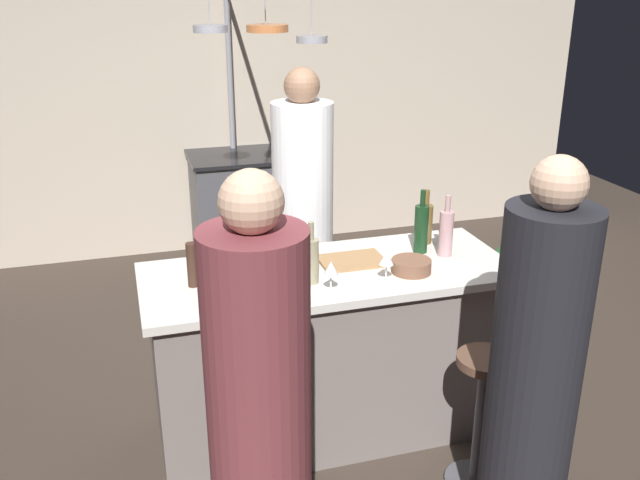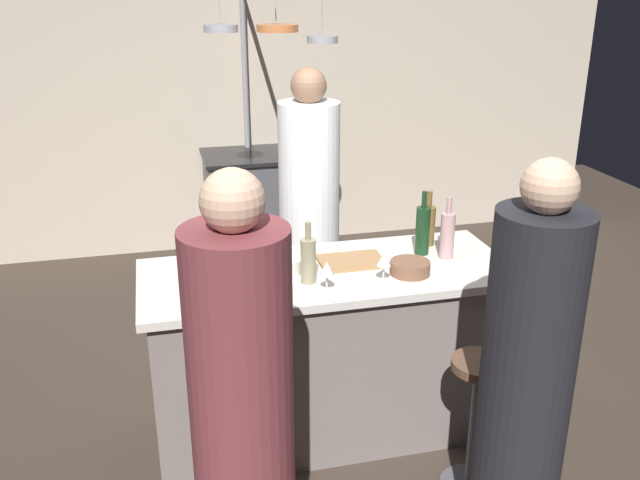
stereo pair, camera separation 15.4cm
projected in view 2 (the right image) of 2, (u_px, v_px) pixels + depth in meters
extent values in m
plane|color=#382D26|center=(327.00, 426.00, 3.66)|extent=(9.00, 9.00, 0.00)
cube|color=#BCAD99|center=(243.00, 95.00, 5.78)|extent=(6.40, 0.16, 2.60)
cube|color=slate|center=(327.00, 355.00, 3.51)|extent=(1.72, 0.66, 0.86)
cube|color=beige|center=(327.00, 274.00, 3.34)|extent=(1.80, 0.72, 0.04)
cube|color=#47474C|center=(254.00, 208.00, 5.73)|extent=(0.76, 0.60, 0.86)
cube|color=black|center=(252.00, 156.00, 5.57)|extent=(0.80, 0.64, 0.03)
cylinder|color=white|center=(309.00, 228.00, 4.27)|extent=(0.37, 0.37, 1.55)
sphere|color=#8C664C|center=(309.00, 85.00, 3.96)|extent=(0.21, 0.21, 0.21)
cylinder|color=#4C4C51|center=(234.00, 467.00, 2.85)|extent=(0.06, 0.06, 0.62)
cylinder|color=brown|center=(230.00, 399.00, 2.74)|extent=(0.26, 0.26, 0.04)
cylinder|color=brown|center=(243.00, 432.00, 2.39)|extent=(0.36, 0.36, 1.50)
sphere|color=#D8AD8C|center=(232.00, 201.00, 2.09)|extent=(0.20, 0.20, 0.20)
cylinder|color=#4C4C51|center=(475.00, 428.00, 3.10)|extent=(0.06, 0.06, 0.62)
cylinder|color=brown|center=(481.00, 365.00, 2.98)|extent=(0.26, 0.26, 0.04)
cylinder|color=black|center=(524.00, 393.00, 2.64)|extent=(0.35, 0.35, 1.47)
sphere|color=#D8AD8C|center=(550.00, 186.00, 2.35)|extent=(0.20, 0.20, 0.20)
cylinder|color=gray|center=(247.00, 125.00, 5.72)|extent=(0.04, 0.04, 2.15)
cylinder|color=gray|center=(221.00, 28.00, 4.28)|extent=(0.21, 0.21, 0.04)
cylinder|color=gray|center=(220.00, 9.00, 4.24)|extent=(0.01, 0.01, 0.22)
cylinder|color=#B26638|center=(277.00, 28.00, 4.32)|extent=(0.26, 0.26, 0.04)
cylinder|color=gray|center=(276.00, 9.00, 4.32)|extent=(0.01, 0.01, 0.22)
cylinder|color=gray|center=(322.00, 39.00, 4.45)|extent=(0.20, 0.20, 0.04)
cylinder|color=gray|center=(322.00, 15.00, 4.40)|extent=(0.01, 0.01, 0.30)
cylinder|color=brown|center=(525.00, 303.00, 4.86)|extent=(0.24, 0.24, 0.16)
sphere|color=#2D6633|center=(529.00, 269.00, 4.76)|extent=(0.36, 0.36, 0.36)
cube|color=#997047|center=(351.00, 261.00, 3.42)|extent=(0.32, 0.22, 0.02)
cylinder|color=#382319|center=(190.00, 262.00, 3.15)|extent=(0.05, 0.05, 0.21)
cylinder|color=gray|center=(308.00, 261.00, 3.17)|extent=(0.07, 0.07, 0.21)
cylinder|color=gray|center=(308.00, 231.00, 3.12)|extent=(0.03, 0.03, 0.08)
cylinder|color=#B78C8E|center=(447.00, 236.00, 3.45)|extent=(0.07, 0.07, 0.23)
cylinder|color=#B78C8E|center=(449.00, 205.00, 3.39)|extent=(0.03, 0.03, 0.08)
cylinder|color=#143319|center=(423.00, 231.00, 3.49)|extent=(0.07, 0.07, 0.25)
cylinder|color=#143319|center=(424.00, 199.00, 3.43)|extent=(0.03, 0.03, 0.08)
cylinder|color=brown|center=(428.00, 226.00, 3.62)|extent=(0.07, 0.07, 0.21)
cylinder|color=brown|center=(430.00, 199.00, 3.57)|extent=(0.03, 0.03, 0.08)
cylinder|color=black|center=(258.00, 265.00, 3.09)|extent=(0.07, 0.07, 0.24)
cylinder|color=black|center=(256.00, 230.00, 3.03)|extent=(0.03, 0.03, 0.08)
cylinder|color=silver|center=(383.00, 281.00, 3.21)|extent=(0.06, 0.06, 0.01)
cylinder|color=silver|center=(384.00, 273.00, 3.20)|extent=(0.01, 0.01, 0.07)
cone|color=silver|center=(384.00, 259.00, 3.17)|extent=(0.07, 0.07, 0.06)
cylinder|color=silver|center=(240.00, 262.00, 3.43)|extent=(0.06, 0.06, 0.01)
cylinder|color=silver|center=(240.00, 254.00, 3.41)|extent=(0.01, 0.01, 0.07)
cone|color=silver|center=(239.00, 241.00, 3.39)|extent=(0.07, 0.07, 0.06)
cylinder|color=silver|center=(327.00, 291.00, 3.11)|extent=(0.06, 0.06, 0.01)
cylinder|color=silver|center=(327.00, 282.00, 3.10)|extent=(0.01, 0.01, 0.07)
cone|color=silver|center=(327.00, 268.00, 3.07)|extent=(0.07, 0.07, 0.06)
cylinder|color=#334C6B|center=(222.00, 265.00, 3.31)|extent=(0.15, 0.15, 0.07)
cylinder|color=silver|center=(284.00, 265.00, 3.30)|extent=(0.18, 0.18, 0.07)
cylinder|color=brown|center=(410.00, 268.00, 3.29)|extent=(0.19, 0.19, 0.06)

